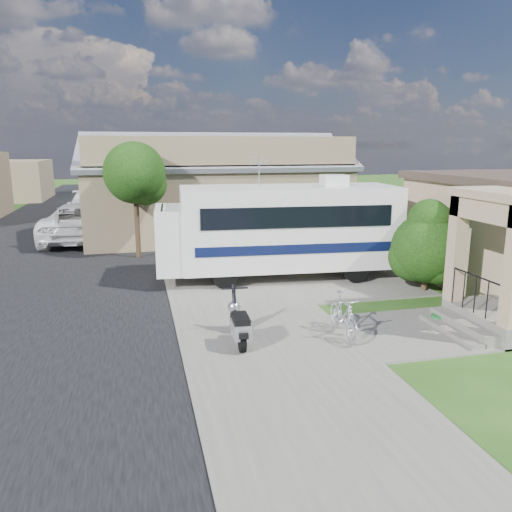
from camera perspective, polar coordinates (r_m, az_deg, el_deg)
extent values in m
plane|color=#1F4613|center=(12.55, 4.92, -8.11)|extent=(120.00, 120.00, 0.00)
cube|color=black|center=(21.91, -22.97, -0.08)|extent=(9.00, 80.00, 0.02)
cube|color=#5D5B54|center=(21.76, -5.88, 0.84)|extent=(4.00, 80.00, 0.06)
cube|color=#5D5B54|center=(17.07, 4.98, -2.42)|extent=(7.00, 6.00, 0.05)
cube|color=#5D5B54|center=(12.95, 19.20, -8.02)|extent=(4.00, 3.00, 0.05)
cube|color=black|center=(16.86, 20.04, 2.50)|extent=(0.04, 1.10, 1.20)
cube|color=#5D5B54|center=(13.62, 26.04, -6.60)|extent=(1.60, 2.40, 0.50)
cube|color=#5D5B54|center=(13.06, 22.57, -7.50)|extent=(0.40, 2.16, 0.32)
cube|color=#5D5B54|center=(12.89, 21.26, -8.02)|extent=(0.35, 2.16, 0.16)
cube|color=#8A7357|center=(13.63, 21.94, 0.76)|extent=(0.35, 0.35, 2.70)
cube|color=#8A7357|center=(12.66, 25.01, 4.71)|extent=(0.35, 2.40, 0.50)
cylinder|color=black|center=(12.85, 23.93, -2.14)|extent=(0.04, 1.70, 0.04)
cube|color=#756049|center=(25.55, -4.94, 6.61)|extent=(12.00, 8.00, 3.60)
cube|color=#555860|center=(23.44, -4.30, 11.85)|extent=(12.50, 4.40, 1.78)
cube|color=#555860|center=(27.40, -5.67, 11.92)|extent=(12.50, 4.40, 1.78)
cube|color=#555860|center=(25.42, -5.07, 13.46)|extent=(12.50, 0.50, 0.22)
cube|color=#756049|center=(21.57, -3.47, 11.80)|extent=(11.76, 0.20, 1.30)
cylinder|color=#312115|center=(20.34, -13.46, 4.16)|extent=(0.20, 0.20, 3.15)
sphere|color=black|center=(20.16, -13.72, 9.22)|extent=(2.40, 2.40, 2.40)
sphere|color=black|center=(20.39, -12.52, 8.05)|extent=(1.68, 1.68, 1.68)
cylinder|color=#312115|center=(30.26, -13.56, 6.93)|extent=(0.20, 0.20, 3.29)
sphere|color=black|center=(30.15, -13.74, 10.49)|extent=(2.40, 2.40, 2.40)
sphere|color=black|center=(30.37, -12.93, 9.65)|extent=(1.68, 1.68, 1.68)
cylinder|color=#312115|center=(39.24, -13.59, 7.93)|extent=(0.20, 0.20, 3.01)
sphere|color=black|center=(39.15, -13.72, 10.44)|extent=(2.40, 2.40, 2.40)
sphere|color=black|center=(39.37, -13.10, 9.85)|extent=(1.68, 1.68, 1.68)
cube|color=silver|center=(16.72, 3.77, 3.43)|extent=(7.27, 3.01, 2.64)
cube|color=silver|center=(16.33, -9.91, 1.96)|extent=(0.97, 2.46, 2.03)
cube|color=black|center=(16.24, -10.63, 3.88)|extent=(0.20, 2.16, 0.91)
cube|color=black|center=(15.42, 4.90, 4.43)|extent=(6.04, 0.43, 0.66)
cube|color=black|center=(17.90, 2.85, 5.58)|extent=(6.04, 0.43, 0.66)
cube|color=black|center=(15.60, 4.83, 0.77)|extent=(6.39, 0.45, 0.30)
cube|color=black|center=(18.04, 2.81, 2.41)|extent=(6.39, 0.45, 0.30)
cube|color=silver|center=(16.97, 8.92, 8.55)|extent=(0.86, 0.76, 0.36)
cylinder|color=#B6B5BD|center=(16.33, 0.35, 9.69)|extent=(0.04, 0.04, 1.02)
cylinder|color=black|center=(15.54, -3.54, -2.25)|extent=(0.83, 0.34, 0.81)
cylinder|color=black|center=(17.70, -4.32, -0.43)|extent=(0.83, 0.34, 0.81)
cylinder|color=black|center=(16.52, 11.35, -1.58)|extent=(0.83, 0.34, 0.81)
cylinder|color=black|center=(18.57, 8.91, 0.07)|extent=(0.83, 0.34, 0.81)
cylinder|color=#312115|center=(16.17, 18.70, -2.44)|extent=(0.17, 0.17, 0.85)
sphere|color=black|center=(15.96, 18.94, 0.88)|extent=(2.12, 2.12, 2.12)
sphere|color=black|center=(16.38, 19.71, 2.62)|extent=(1.70, 1.70, 1.70)
sphere|color=black|center=(16.03, 17.50, -0.13)|extent=(1.49, 1.49, 1.49)
sphere|color=black|center=(15.90, 20.09, -0.82)|extent=(1.27, 1.27, 1.27)
sphere|color=black|center=(15.82, 19.16, 3.89)|extent=(1.27, 1.27, 1.27)
cylinder|color=black|center=(10.88, -1.60, -9.68)|extent=(0.16, 0.50, 0.49)
cylinder|color=black|center=(12.01, -2.51, -7.49)|extent=(0.16, 0.50, 0.49)
cube|color=#B6B5BD|center=(11.37, -2.04, -8.31)|extent=(0.37, 0.63, 0.09)
cube|color=#B6B5BD|center=(10.90, -1.70, -8.37)|extent=(0.41, 0.63, 0.34)
cube|color=black|center=(10.87, -1.75, -7.17)|extent=(0.37, 0.69, 0.13)
cube|color=black|center=(10.65, -1.47, -9.01)|extent=(0.21, 0.23, 0.11)
cylinder|color=black|center=(11.79, -2.48, -5.58)|extent=(0.11, 0.38, 0.93)
sphere|color=#B6B5BD|center=(11.89, -2.53, -5.82)|extent=(0.31, 0.31, 0.31)
sphere|color=black|center=(11.98, -2.59, -5.69)|extent=(0.13, 0.13, 0.13)
cylinder|color=black|center=(11.58, -2.44, -3.72)|extent=(0.62, 0.07, 0.04)
cube|color=black|center=(11.97, -2.52, -6.89)|extent=(0.17, 0.32, 0.07)
imported|color=#B6B5BD|center=(11.83, 9.94, -6.95)|extent=(0.52, 1.70, 1.02)
imported|color=white|center=(24.92, -19.17, 3.73)|extent=(3.51, 6.72, 1.81)
imported|color=white|center=(31.39, -18.55, 5.33)|extent=(2.69, 5.89, 1.67)
cylinder|color=#136324|center=(13.59, 20.23, -6.82)|extent=(0.41, 0.41, 0.19)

